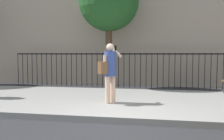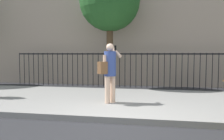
# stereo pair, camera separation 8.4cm
# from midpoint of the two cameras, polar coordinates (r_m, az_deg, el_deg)

# --- Properties ---
(ground_plane) EXTENTS (60.00, 60.00, 0.00)m
(ground_plane) POSITION_cam_midpoint_polar(r_m,az_deg,el_deg) (5.49, 1.97, -12.70)
(ground_plane) COLOR #28282B
(sidewalk) EXTENTS (28.00, 4.40, 0.15)m
(sidewalk) POSITION_cam_midpoint_polar(r_m,az_deg,el_deg) (7.59, 4.49, -7.45)
(sidewalk) COLOR gray
(sidewalk) RESTS_ON ground
(iron_fence) EXTENTS (12.03, 0.04, 1.60)m
(iron_fence) POSITION_cam_midpoint_polar(r_m,az_deg,el_deg) (11.15, 6.55, 1.07)
(iron_fence) COLOR black
(iron_fence) RESTS_ON ground
(pedestrian_on_phone) EXTENTS (0.66, 0.71, 1.71)m
(pedestrian_on_phone) POSITION_cam_midpoint_polar(r_m,az_deg,el_deg) (6.87, -0.27, 0.35)
(pedestrian_on_phone) COLOR beige
(pedestrian_on_phone) RESTS_ON sidewalk
(street_tree_near) EXTENTS (2.60, 2.60, 5.12)m
(street_tree_near) POSITION_cam_midpoint_polar(r_m,az_deg,el_deg) (10.73, -0.32, 15.85)
(street_tree_near) COLOR #4C3823
(street_tree_near) RESTS_ON ground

